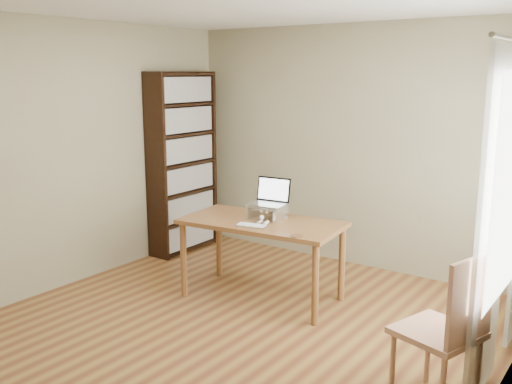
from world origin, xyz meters
name	(u,v)px	position (x,y,z in m)	size (l,w,h in m)	color
room	(226,178)	(0.03, 0.01, 1.30)	(4.04, 4.54, 2.64)	#5C3018
bookshelf	(183,163)	(-1.83, 1.55, 1.05)	(0.30, 0.90, 2.10)	black
curtains	(512,208)	(1.92, 0.80, 1.17)	(0.03, 1.90, 2.25)	white
desk	(262,230)	(-0.21, 0.84, 0.66)	(1.54, 0.89, 0.75)	brown
laptop_stand	(267,210)	(-0.21, 0.92, 0.83)	(0.32, 0.25, 0.13)	silver
laptop	(270,198)	(-0.21, 0.98, 0.94)	(0.36, 0.32, 0.24)	silver
keyboard	(252,226)	(-0.16, 0.62, 0.76)	(0.29, 0.17, 0.02)	silver
coaster	(297,236)	(0.32, 0.59, 0.75)	(0.11, 0.11, 0.01)	brown
cat	(272,213)	(-0.17, 0.95, 0.81)	(0.23, 0.47, 0.14)	#483F39
chair	(451,325)	(1.78, 0.02, 0.56)	(0.57, 0.57, 1.04)	tan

